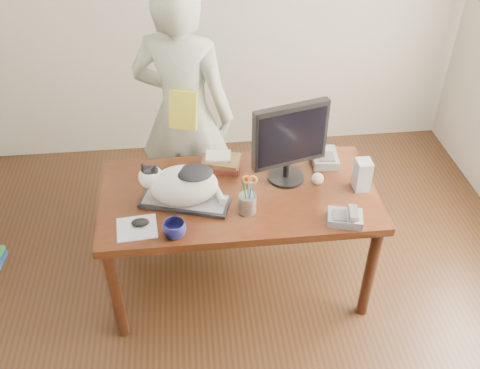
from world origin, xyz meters
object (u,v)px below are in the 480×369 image
cat (181,184)px  baseball (318,179)px  book_stack (221,162)px  calculator (325,158)px  desk (238,203)px  pen_cup (248,201)px  monitor (290,140)px  keyboard (185,201)px  mouse (140,222)px  person (184,116)px  speaker (362,175)px  phone (346,217)px  coffee_mug (175,230)px

cat → baseball: size_ratio=6.86×
book_stack → calculator: 0.65m
desk → pen_cup: pen_cup is taller
monitor → keyboard: bearing=179.0°
mouse → person: 0.91m
desk → baseball: 0.51m
mouse → speaker: speaker is taller
cat → speaker: cat is taller
monitor → book_stack: bearing=141.2°
mouse → calculator: (1.12, 0.47, 0.01)m
book_stack → calculator: size_ratio=1.23×
speaker → calculator: (-0.15, 0.28, -0.07)m
baseball → speaker: bearing=-16.1°
desk → phone: size_ratio=7.56×
cat → monitor: (0.63, 0.15, 0.15)m
coffee_mug → book_stack: size_ratio=0.45×
desk → keyboard: (-0.31, -0.14, 0.16)m
cat → phone: 0.92m
phone → calculator: bearing=102.0°
cat → monitor: monitor is taller
cat → keyboard: bearing=8.4°
phone → baseball: 0.35m
monitor → baseball: monitor is taller
calculator → person: size_ratio=0.12×
desk → person: 0.70m
cat → calculator: 0.95m
pen_cup → baseball: bearing=24.6°
mouse → speaker: 1.29m
monitor → speaker: (0.41, -0.12, -0.19)m
book_stack → baseball: bearing=-8.9°
desk → coffee_mug: 0.58m
cat → book_stack: size_ratio=1.84×
cat → person: person is taller
phone → book_stack: 0.85m
cat → pen_cup: bearing=1.0°
desk → book_stack: (-0.09, 0.18, 0.19)m
keyboard → calculator: (0.88, 0.31, 0.01)m
coffee_mug → baseball: 0.92m
baseball → person: bearing=141.9°
keyboard → mouse: size_ratio=5.25×
pen_cup → mouse: size_ratio=2.47×
desk → baseball: (0.47, -0.04, 0.18)m
monitor → calculator: 0.40m
pen_cup → baseball: size_ratio=3.52×
phone → speaker: (0.16, 0.27, 0.07)m
keyboard → speaker: bearing=19.0°
coffee_mug → person: size_ratio=0.07×
person → speaker: bearing=166.0°
baseball → calculator: 0.23m
keyboard → phone: bearing=1.6°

